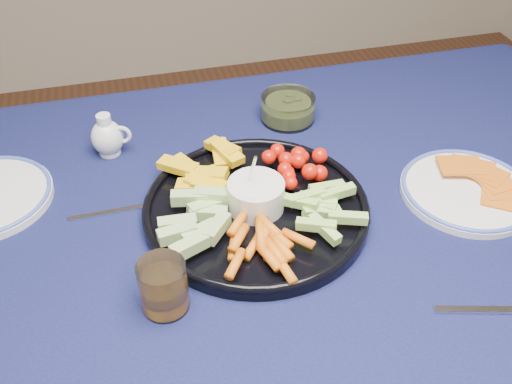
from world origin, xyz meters
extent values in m
cylinder|color=#512C1B|center=(0.72, 0.42, 0.35)|extent=(0.07, 0.07, 0.70)
cube|color=#512C1B|center=(0.00, 0.00, 0.72)|extent=(1.60, 1.00, 0.04)
cube|color=#0D1437|center=(0.00, 0.00, 0.74)|extent=(1.66, 1.06, 0.01)
cube|color=#0D1437|center=(0.00, 0.53, 0.60)|extent=(1.66, 0.01, 0.30)
cylinder|color=black|center=(0.08, 0.09, 0.75)|extent=(0.36, 0.36, 0.02)
torus|color=black|center=(0.08, 0.09, 0.77)|extent=(0.36, 0.36, 0.01)
cylinder|color=white|center=(0.08, 0.09, 0.79)|extent=(0.09, 0.09, 0.05)
cylinder|color=white|center=(0.08, 0.09, 0.81)|extent=(0.08, 0.08, 0.01)
cylinder|color=white|center=(-0.13, 0.32, 0.75)|extent=(0.04, 0.04, 0.01)
ellipsoid|color=white|center=(-0.13, 0.32, 0.78)|extent=(0.06, 0.06, 0.07)
cylinder|color=white|center=(-0.13, 0.32, 0.81)|extent=(0.03, 0.03, 0.03)
torus|color=white|center=(-0.11, 0.31, 0.79)|extent=(0.04, 0.02, 0.04)
torus|color=#4257B9|center=(-0.13, 0.32, 0.80)|extent=(0.03, 0.03, 0.00)
cylinder|color=white|center=(0.21, 0.34, 0.77)|extent=(0.11, 0.11, 0.05)
cylinder|color=#50621C|center=(0.21, 0.34, 0.76)|extent=(0.09, 0.09, 0.03)
cylinder|color=white|center=(0.44, 0.04, 0.75)|extent=(0.22, 0.22, 0.01)
torus|color=#4257B9|center=(0.44, 0.04, 0.76)|extent=(0.22, 0.22, 0.01)
cylinder|color=white|center=(-0.08, -0.06, 0.78)|extent=(0.07, 0.07, 0.08)
cylinder|color=orange|center=(-0.08, -0.06, 0.77)|extent=(0.06, 0.06, 0.04)
cube|color=silver|center=(-0.15, 0.15, 0.75)|extent=(0.13, 0.01, 0.00)
cube|color=silver|center=(-0.07, 0.15, 0.75)|extent=(0.03, 0.02, 0.00)
cube|color=silver|center=(0.34, -0.18, 0.75)|extent=(0.15, 0.05, 0.00)
camera|label=1|loc=(-0.09, -0.57, 1.36)|focal=40.00mm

